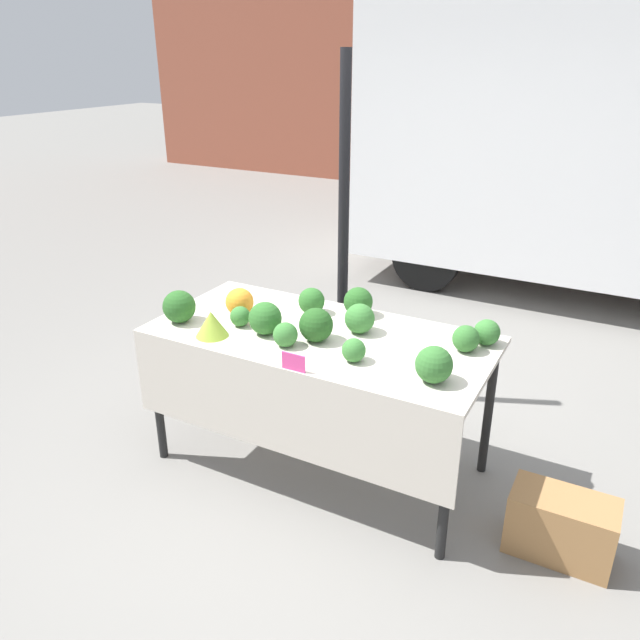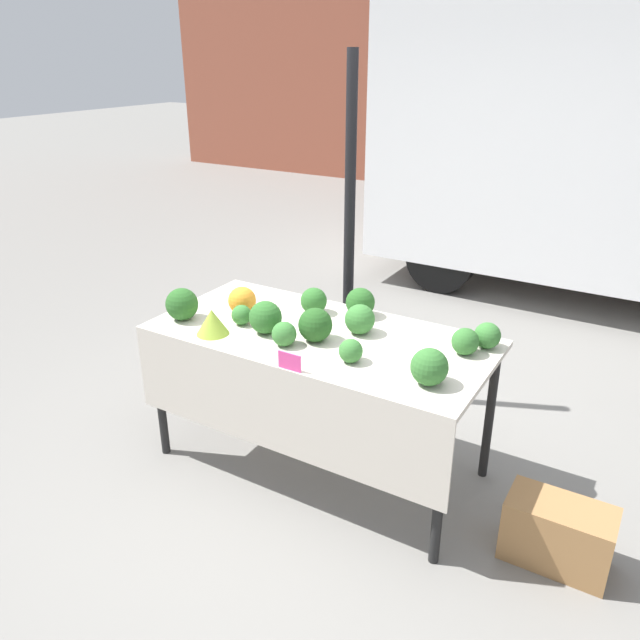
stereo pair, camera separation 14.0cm
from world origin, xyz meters
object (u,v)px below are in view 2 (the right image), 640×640
object	(u,v)px
price_sign	(290,362)
produce_crate	(558,534)
orange_cauliflower	(242,301)
parked_truck	(625,148)

from	to	relation	value
price_sign	produce_crate	size ratio (longest dim) A/B	0.26
orange_cauliflower	produce_crate	distance (m)	2.05
parked_truck	orange_cauliflower	xyz separation A→B (m)	(-1.50, -3.90, -0.49)
parked_truck	orange_cauliflower	distance (m)	4.21
orange_cauliflower	produce_crate	bearing A→B (deg)	-2.90
parked_truck	produce_crate	world-z (taller)	parked_truck
price_sign	produce_crate	world-z (taller)	price_sign
parked_truck	price_sign	world-z (taller)	parked_truck
price_sign	parked_truck	bearing A→B (deg)	78.47
parked_truck	price_sign	size ratio (longest dim) A/B	37.11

